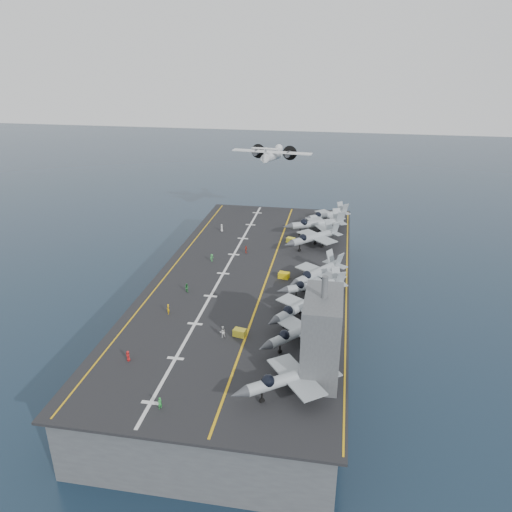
% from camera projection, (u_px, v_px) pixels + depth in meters
% --- Properties ---
extents(ground, '(500.00, 500.00, 0.00)m').
position_uv_depth(ground, '(253.00, 321.00, 103.34)').
color(ground, '#142135').
rests_on(ground, ground).
extents(hull, '(36.00, 90.00, 10.00)m').
position_uv_depth(hull, '(253.00, 300.00, 101.39)').
color(hull, '#56595E').
rests_on(hull, ground).
extents(flight_deck, '(38.00, 92.00, 0.40)m').
position_uv_depth(flight_deck, '(253.00, 277.00, 99.37)').
color(flight_deck, black).
rests_on(flight_deck, hull).
extents(foul_line, '(0.35, 90.00, 0.02)m').
position_uv_depth(foul_line, '(267.00, 277.00, 98.80)').
color(foul_line, gold).
rests_on(foul_line, flight_deck).
extents(landing_centerline, '(0.50, 90.00, 0.02)m').
position_uv_depth(landing_centerline, '(223.00, 273.00, 100.24)').
color(landing_centerline, silver).
rests_on(landing_centerline, flight_deck).
extents(deck_edge_port, '(0.25, 90.00, 0.02)m').
position_uv_depth(deck_edge_port, '(171.00, 269.00, 101.99)').
color(deck_edge_port, gold).
rests_on(deck_edge_port, flight_deck).
extents(deck_edge_stbd, '(0.25, 90.00, 0.02)m').
position_uv_depth(deck_edge_stbd, '(347.00, 283.00, 96.33)').
color(deck_edge_stbd, gold).
rests_on(deck_edge_stbd, flight_deck).
extents(island_superstructure, '(5.00, 10.00, 15.00)m').
position_uv_depth(island_superstructure, '(322.00, 327.00, 66.76)').
color(island_superstructure, '#56595E').
rests_on(island_superstructure, flight_deck).
extents(fighter_jet_0, '(17.96, 16.87, 5.19)m').
position_uv_depth(fighter_jet_0, '(290.00, 377.00, 64.78)').
color(fighter_jet_0, '#9AA1AB').
rests_on(fighter_jet_0, flight_deck).
extents(fighter_jet_1, '(16.26, 16.62, 4.85)m').
position_uv_depth(fighter_jet_1, '(300.00, 331.00, 75.58)').
color(fighter_jet_1, '#9199A1').
rests_on(fighter_jet_1, flight_deck).
extents(fighter_jet_2, '(15.65, 16.95, 4.90)m').
position_uv_depth(fighter_jet_2, '(300.00, 306.00, 82.68)').
color(fighter_jet_2, gray).
rests_on(fighter_jet_2, flight_deck).
extents(fighter_jet_3, '(15.68, 14.02, 4.54)m').
position_uv_depth(fighter_jet_3, '(315.00, 285.00, 90.48)').
color(fighter_jet_3, gray).
rests_on(fighter_jet_3, flight_deck).
extents(fighter_jet_4, '(16.56, 17.81, 5.15)m').
position_uv_depth(fighter_jet_4, '(318.00, 272.00, 94.76)').
color(fighter_jet_4, '#99A3AA').
rests_on(fighter_jet_4, flight_deck).
extents(fighter_jet_6, '(17.79, 17.86, 5.25)m').
position_uv_depth(fighter_jet_6, '(314.00, 237.00, 112.23)').
color(fighter_jet_6, '#999FA9').
rests_on(fighter_jet_6, flight_deck).
extents(fighter_jet_7, '(18.65, 16.36, 5.43)m').
position_uv_depth(fighter_jet_7, '(317.00, 223.00, 120.62)').
color(fighter_jet_7, gray).
rests_on(fighter_jet_7, flight_deck).
extents(fighter_jet_8, '(16.12, 15.55, 4.68)m').
position_uv_depth(fighter_jet_8, '(327.00, 214.00, 127.77)').
color(fighter_jet_8, '#9097A1').
rests_on(fighter_jet_8, flight_deck).
extents(tow_cart_a, '(2.16, 1.63, 1.17)m').
position_uv_depth(tow_cart_a, '(240.00, 333.00, 78.52)').
color(tow_cart_a, yellow).
rests_on(tow_cart_a, flight_deck).
extents(tow_cart_b, '(2.27, 1.72, 1.23)m').
position_uv_depth(tow_cart_b, '(284.00, 275.00, 98.01)').
color(tow_cart_b, '#DDBB0C').
rests_on(tow_cart_b, flight_deck).
extents(tow_cart_c, '(2.15, 1.72, 1.12)m').
position_uv_depth(tow_cart_c, '(291.00, 240.00, 115.90)').
color(tow_cart_c, yellow).
rests_on(tow_cart_c, flight_deck).
extents(crew_0, '(1.15, 1.14, 1.62)m').
position_uv_depth(crew_0, '(128.00, 356.00, 72.24)').
color(crew_0, '#B21919').
rests_on(crew_0, flight_deck).
extents(crew_1, '(1.06, 1.27, 1.79)m').
position_uv_depth(crew_1, '(168.00, 309.00, 84.88)').
color(crew_1, '#EFAB08').
rests_on(crew_1, flight_deck).
extents(crew_2, '(1.21, 1.09, 1.69)m').
position_uv_depth(crew_2, '(187.00, 288.00, 92.51)').
color(crew_2, '#287E38').
rests_on(crew_2, flight_deck).
extents(crew_3, '(1.05, 1.16, 1.62)m').
position_uv_depth(crew_3, '(212.00, 258.00, 105.64)').
color(crew_3, green).
rests_on(crew_3, flight_deck).
extents(crew_4, '(0.72, 1.05, 1.71)m').
position_uv_depth(crew_4, '(246.00, 249.00, 109.82)').
color(crew_4, red).
rests_on(crew_4, flight_deck).
extents(crew_5, '(0.98, 1.22, 1.78)m').
position_uv_depth(crew_5, '(222.00, 228.00, 122.72)').
color(crew_5, silver).
rests_on(crew_5, flight_deck).
extents(crew_6, '(1.11, 1.23, 1.71)m').
position_uv_depth(crew_6, '(160.00, 403.00, 62.61)').
color(crew_6, green).
rests_on(crew_6, flight_deck).
extents(crew_7, '(1.39, 1.30, 1.93)m').
position_uv_depth(crew_7, '(222.00, 332.00, 78.02)').
color(crew_7, silver).
rests_on(crew_7, flight_deck).
extents(transport_plane, '(25.09, 18.57, 5.53)m').
position_uv_depth(transport_plane, '(272.00, 157.00, 144.21)').
color(transport_plane, '#BBBDBF').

